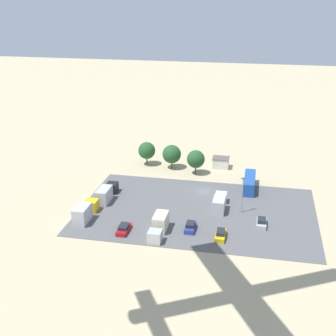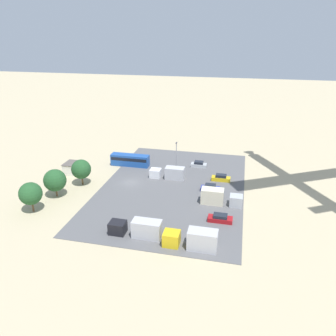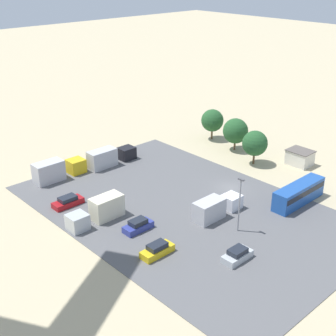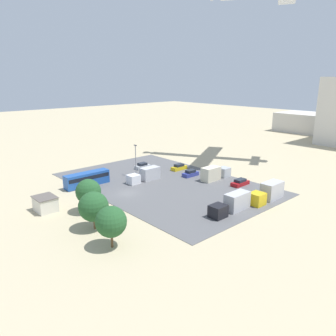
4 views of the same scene
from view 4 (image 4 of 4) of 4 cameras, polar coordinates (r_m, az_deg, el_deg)
The scene contains 17 objects.
ground_plane at distance 69.14m, azimuth -7.14°, elevation -4.47°, with size 400.00×400.00×0.00m, color tan.
parking_lot_surface at distance 75.09m, azimuth -0.72°, elevation -2.69°, with size 48.94×32.04×0.08m.
shed_building at distance 63.62m, azimuth -20.58°, elevation -5.85°, with size 4.31×3.57×2.73m.
bus at distance 75.20m, azimuth -13.93°, elevation -1.80°, with size 2.50×10.19×3.02m.
parked_car_0 at distance 85.88m, azimuth 1.94°, elevation 0.13°, with size 1.77×4.43×1.57m.
parked_car_1 at distance 87.29m, azimuth -4.48°, elevation 0.33°, with size 1.88×4.08×1.54m.
parked_car_2 at distance 75.29m, azimuth 12.44°, elevation -2.50°, with size 1.94×4.61×1.44m.
parked_car_3 at distance 80.47m, azimuth 3.93°, elevation -0.96°, with size 1.83×4.21×1.58m.
parked_truck_0 at distance 76.82m, azimuth -3.96°, elevation -1.22°, with size 2.42×8.42×2.94m.
parked_truck_1 at distance 60.27m, azimuth 11.07°, elevation -6.14°, with size 2.41×9.34×3.16m.
parked_truck_2 at distance 78.31m, azimuth 8.12°, elevation -0.92°, with size 2.46×8.43×3.22m.
parked_truck_3 at distance 67.36m, azimuth 16.99°, elevation -4.12°, with size 2.58×8.96×3.38m.
tree_near_shed at distance 47.10m, azimuth -9.89°, elevation -9.21°, with size 4.49×4.49×6.19m.
tree_apron_mid at distance 59.90m, azimuth -13.71°, elevation -4.01°, with size 4.50×4.50×6.16m.
tree_apron_far at distance 53.20m, azimuth -12.85°, elevation -6.58°, with size 4.80×4.80×6.20m.
light_pole_lot_centre at distance 80.09m, azimuth -5.65°, elevation 1.62°, with size 0.90×0.28×7.73m.
horizon_parking_garage at distance 155.04m, azimuth 27.18°, elevation 6.61°, with size 48.26×18.45×8.31m.
Camera 4 is at (53.67, -36.77, 23.39)m, focal length 35.00 mm.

